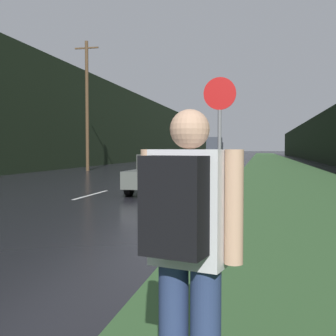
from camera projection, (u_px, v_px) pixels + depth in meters
The scene contains 11 objects.
grass_verge at pixel (278, 166), 39.19m from camera, with size 6.00×240.00×0.02m, color #33562D.
lane_stripe_c at pixel (91, 195), 14.65m from camera, with size 0.12×3.00×0.01m, color silver.
lane_stripe_d at pixel (145, 180), 21.48m from camera, with size 0.12×3.00×0.01m, color silver.
lane_stripe_e at pixel (173, 173), 28.31m from camera, with size 0.12×3.00×0.01m, color silver.
treeline_far_side at pixel (128, 128), 52.56m from camera, with size 2.00×140.00×8.51m, color black.
treeline_near_side at pixel (329, 138), 47.54m from camera, with size 2.00×140.00×5.69m, color black.
utility_pole_far at pixel (87, 104), 30.55m from camera, with size 1.80×0.24×9.38m.
stop_sign at pixel (219, 141), 7.92m from camera, with size 0.61×0.07×2.94m.
hitchhiker_with_backpack at pixel (187, 246), 2.40m from camera, with size 0.62×0.50×1.83m.
car_passing_near at pixel (162, 173), 15.44m from camera, with size 1.83×4.25×1.40m.
delivery_truck at pixel (215, 147), 75.78m from camera, with size 2.53×7.32×3.65m.
Camera 1 is at (5.72, -0.45, 1.60)m, focal length 45.00 mm.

